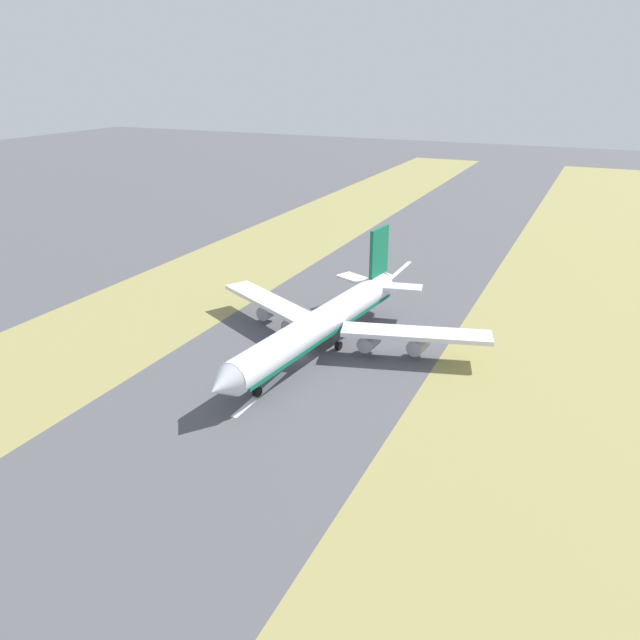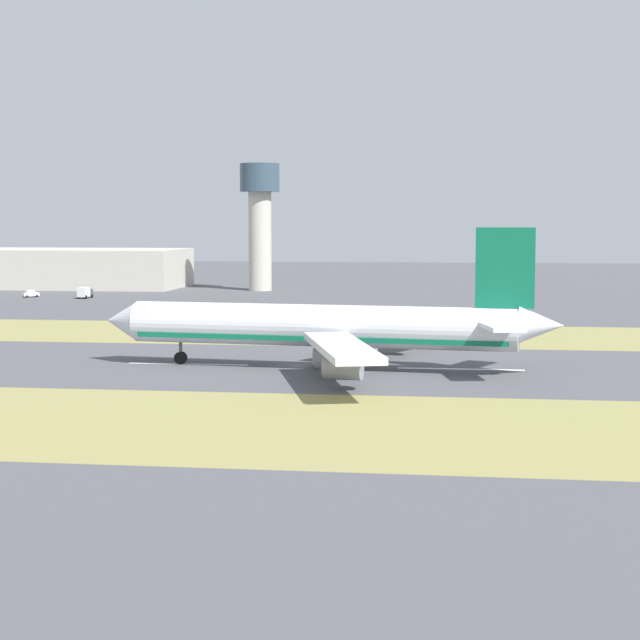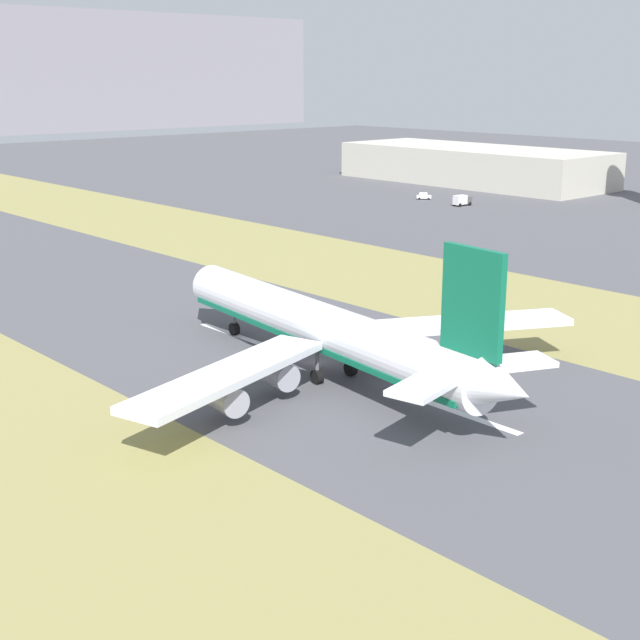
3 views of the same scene
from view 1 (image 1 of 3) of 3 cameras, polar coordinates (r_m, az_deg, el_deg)
ground_plane at (r=123.67m, az=-1.76°, el=-3.47°), size 800.00×800.00×0.00m
grass_median_west at (r=113.20m, az=19.30°, el=-7.37°), size 40.00×600.00×0.01m
grass_median_east at (r=147.73m, az=-17.60°, el=-0.17°), size 40.00×600.00×0.01m
centreline_dash_near at (r=179.36m, az=7.37°, el=4.57°), size 1.20×18.00×0.01m
centreline_dash_mid at (r=143.75m, az=2.49°, el=0.27°), size 1.20×18.00×0.01m
centreline_dash_far at (r=111.17m, az=-5.44°, el=-6.68°), size 1.20×18.00×0.01m
airplane_main_jet at (r=125.13m, az=0.45°, el=-0.14°), size 63.75×67.20×20.20m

